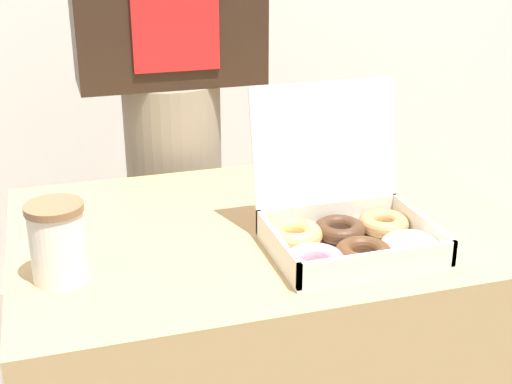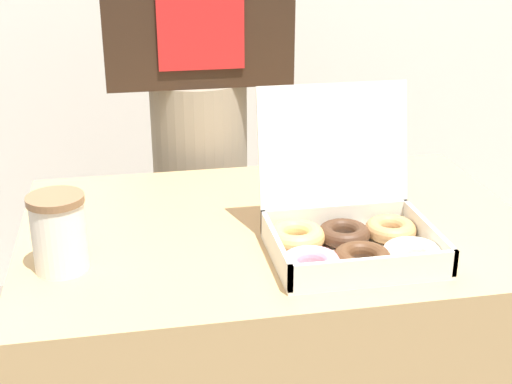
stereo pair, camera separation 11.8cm
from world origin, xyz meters
The scene contains 3 objects.
donut_box centered at (0.10, -0.14, 0.79)m, with size 0.31×0.28×0.27m.
coffee_cup centered at (-0.39, -0.11, 0.82)m, with size 0.09×0.09×0.13m.
person_customer centered at (-0.09, 0.50, 0.93)m, with size 0.43×0.24×1.73m.
Camera 1 is at (-0.38, -1.17, 1.31)m, focal length 50.00 mm.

